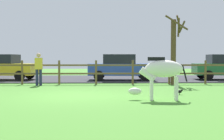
# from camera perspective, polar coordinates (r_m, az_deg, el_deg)

# --- Properties ---
(ground_plane) EXTENTS (60.00, 60.00, 0.00)m
(ground_plane) POSITION_cam_1_polar(r_m,az_deg,el_deg) (11.77, -6.46, -4.59)
(ground_plane) COLOR #47842D
(parking_asphalt) EXTENTS (28.00, 7.40, 0.05)m
(parking_asphalt) POSITION_cam_1_polar(r_m,az_deg,el_deg) (21.01, -4.20, -1.57)
(parking_asphalt) COLOR #2D2D33
(parking_asphalt) RESTS_ON ground_plane
(paddock_fence) EXTENTS (21.37, 0.11, 1.26)m
(paddock_fence) POSITION_cam_1_polar(r_m,az_deg,el_deg) (16.71, -6.20, -0.13)
(paddock_fence) COLOR brown
(paddock_fence) RESTS_ON ground_plane
(bare_tree) EXTENTS (1.19, 1.14, 3.57)m
(bare_tree) POSITION_cam_1_polar(r_m,az_deg,el_deg) (16.78, 11.11, 3.81)
(bare_tree) COLOR #513A23
(bare_tree) RESTS_ON ground_plane
(zebra) EXTENTS (1.94, 0.60, 1.41)m
(zebra) POSITION_cam_1_polar(r_m,az_deg,el_deg) (10.49, 8.86, -0.34)
(zebra) COLOR white
(zebra) RESTS_ON ground_plane
(crow_on_grass) EXTENTS (0.21, 0.10, 0.20)m
(crow_on_grass) POSITION_cam_1_polar(r_m,az_deg,el_deg) (12.20, 12.11, -3.78)
(crow_on_grass) COLOR black
(crow_on_grass) RESTS_ON ground_plane
(parked_car_yellow) EXTENTS (4.17, 2.25, 1.56)m
(parked_car_yellow) POSITION_cam_1_polar(r_m,az_deg,el_deg) (20.64, -19.02, 0.53)
(parked_car_yellow) COLOR yellow
(parked_car_yellow) RESTS_ON parking_asphalt
(parked_car_blue) EXTENTS (4.06, 1.99, 1.56)m
(parked_car_blue) POSITION_cam_1_polar(r_m,az_deg,el_deg) (19.25, 1.63, 0.54)
(parked_car_blue) COLOR #2D4CAD
(parked_car_blue) RESTS_ON parking_asphalt
(visitor_near_fence) EXTENTS (0.37, 0.23, 1.64)m
(visitor_near_fence) POSITION_cam_1_polar(r_m,az_deg,el_deg) (16.32, -13.05, 0.43)
(visitor_near_fence) COLOR #232847
(visitor_near_fence) RESTS_ON ground_plane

